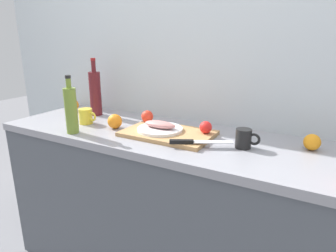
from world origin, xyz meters
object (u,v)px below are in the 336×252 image
(cutting_board, at_px, (168,133))
(fish_fillet, at_px, (160,124))
(coffee_mug_1, at_px, (244,139))
(coffee_mug_0, at_px, (86,116))
(chef_knife, at_px, (193,142))
(olive_oil_bottle, at_px, (71,110))
(wine_bottle, at_px, (95,93))
(white_plate, at_px, (160,129))
(orange_0, at_px, (312,142))

(cutting_board, height_order, fish_fillet, fish_fillet)
(cutting_board, bearing_deg, fish_fillet, -174.44)
(fish_fillet, distance_m, coffee_mug_1, 0.44)
(cutting_board, relative_size, coffee_mug_0, 3.89)
(cutting_board, distance_m, coffee_mug_1, 0.39)
(chef_knife, xyz_separation_m, coffee_mug_0, (-0.72, 0.06, 0.02))
(coffee_mug_1, bearing_deg, olive_oil_bottle, -165.61)
(cutting_board, xyz_separation_m, coffee_mug_1, (0.39, 0.01, 0.04))
(fish_fillet, height_order, chef_knife, fish_fillet)
(wine_bottle, xyz_separation_m, coffee_mug_1, (1.01, -0.14, -0.10))
(olive_oil_bottle, bearing_deg, white_plate, 26.37)
(white_plate, xyz_separation_m, coffee_mug_0, (-0.48, -0.04, 0.02))
(chef_knife, height_order, coffee_mug_1, coffee_mug_1)
(coffee_mug_0, xyz_separation_m, coffee_mug_1, (0.92, 0.05, 0.00))
(fish_fillet, bearing_deg, chef_knife, -22.76)
(white_plate, relative_size, olive_oil_bottle, 0.78)
(coffee_mug_0, distance_m, orange_0, 1.20)
(cutting_board, xyz_separation_m, orange_0, (0.67, 0.13, 0.03))
(white_plate, xyz_separation_m, coffee_mug_1, (0.44, 0.01, 0.02))
(white_plate, bearing_deg, olive_oil_bottle, -153.63)
(fish_fillet, bearing_deg, white_plate, 90.00)
(wine_bottle, bearing_deg, orange_0, -0.51)
(white_plate, bearing_deg, fish_fillet, -90.00)
(coffee_mug_1, xyz_separation_m, orange_0, (0.27, 0.12, -0.01))
(white_plate, height_order, orange_0, orange_0)
(chef_knife, bearing_deg, white_plate, 129.33)
(chef_knife, bearing_deg, coffee_mug_0, 147.41)
(coffee_mug_1, height_order, orange_0, coffee_mug_1)
(white_plate, xyz_separation_m, wine_bottle, (-0.57, 0.15, 0.12))
(white_plate, xyz_separation_m, olive_oil_bottle, (-0.42, -0.21, 0.10))
(coffee_mug_1, bearing_deg, coffee_mug_0, -176.69)
(cutting_board, distance_m, white_plate, 0.05)
(wine_bottle, bearing_deg, white_plate, -14.52)
(white_plate, relative_size, chef_knife, 0.88)
(white_plate, height_order, olive_oil_bottle, olive_oil_bottle)
(white_plate, relative_size, orange_0, 3.21)
(olive_oil_bottle, bearing_deg, chef_knife, 9.39)
(cutting_board, bearing_deg, olive_oil_bottle, -155.47)
(cutting_board, bearing_deg, orange_0, 11.25)
(white_plate, distance_m, coffee_mug_1, 0.44)
(chef_knife, bearing_deg, orange_0, -1.60)
(cutting_board, relative_size, orange_0, 6.17)
(fish_fillet, distance_m, wine_bottle, 0.60)
(cutting_board, distance_m, orange_0, 0.68)
(white_plate, bearing_deg, coffee_mug_1, 1.70)
(chef_knife, relative_size, coffee_mug_1, 2.40)
(chef_knife, bearing_deg, cutting_board, 123.52)
(fish_fillet, relative_size, chef_knife, 0.66)
(chef_knife, distance_m, orange_0, 0.53)
(olive_oil_bottle, relative_size, wine_bottle, 0.83)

